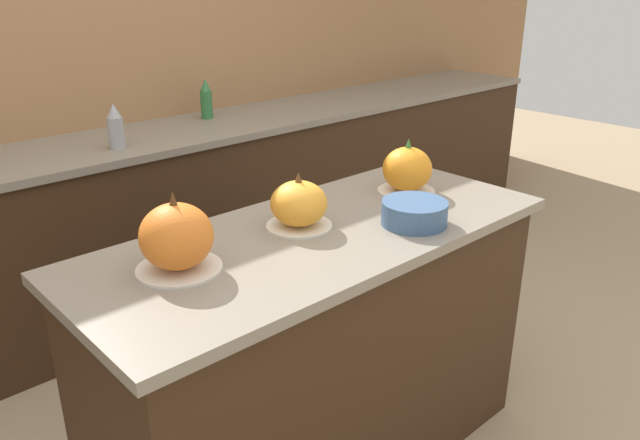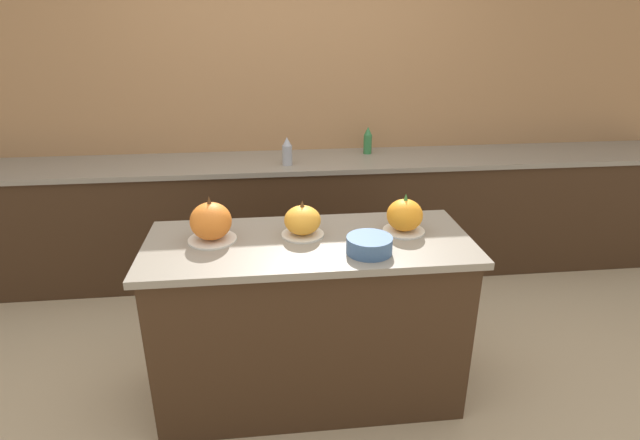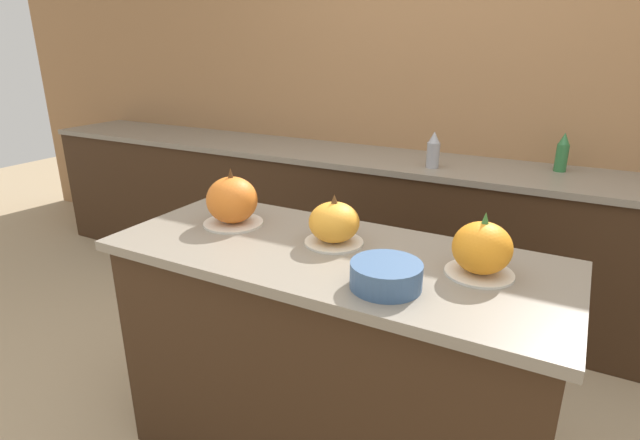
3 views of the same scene
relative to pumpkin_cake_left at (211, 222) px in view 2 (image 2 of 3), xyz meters
name	(u,v)px [view 2 (image 2 of 3)]	position (x,y,z in m)	size (l,w,h in m)	color
ground_plane	(310,390)	(0.45, -0.06, -0.98)	(12.00, 12.00, 0.00)	tan
wall_back	(288,104)	(0.45, 1.68, 0.27)	(8.00, 0.06, 2.50)	#9E7047
kitchen_island	(310,320)	(0.45, -0.06, -0.53)	(1.55, 0.64, 0.89)	#382314
back_counter	(293,217)	(0.45, 1.35, -0.53)	(6.00, 0.60, 0.90)	#382314
pumpkin_cake_left	(211,222)	(0.00, 0.00, 0.00)	(0.23, 0.23, 0.22)	silver
pumpkin_cake_center	(302,221)	(0.43, 0.01, -0.02)	(0.21, 0.21, 0.18)	silver
pumpkin_cake_right	(405,216)	(0.93, 0.00, -0.01)	(0.21, 0.21, 0.20)	silver
bottle_tall	(368,141)	(1.04, 1.47, 0.02)	(0.06, 0.06, 0.21)	#2D6B38
bottle_short	(287,152)	(0.42, 1.23, 0.01)	(0.07, 0.07, 0.20)	#99999E
mixing_bowl	(369,245)	(0.71, -0.21, -0.05)	(0.21, 0.21, 0.08)	#3D5B84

